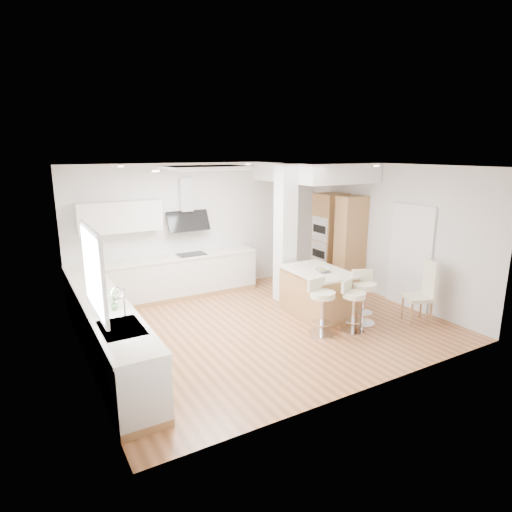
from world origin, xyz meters
TOP-DOWN VIEW (x-y plane):
  - ground at (0.00, 0.00)m, footprint 6.00×6.00m
  - ceiling at (0.00, 0.00)m, footprint 6.00×5.00m
  - wall_back at (0.00, 2.50)m, footprint 6.00×0.04m
  - wall_left at (-3.00, 0.00)m, footprint 0.04×5.00m
  - wall_right at (3.00, 0.00)m, footprint 0.04×5.00m
  - skylight at (-0.79, 0.60)m, footprint 4.10×2.10m
  - window_left at (-2.96, -0.90)m, footprint 0.06×1.28m
  - doorway_right at (2.97, -0.60)m, footprint 0.05×1.00m
  - counter_left at (-2.70, 0.23)m, footprint 0.63×4.50m
  - counter_back at (-0.91, 2.22)m, footprint 3.62×0.63m
  - pillar at (1.05, 0.95)m, footprint 0.35×0.35m
  - soffit at (2.10, 1.40)m, footprint 1.78×2.20m
  - oven_column at (2.68, 1.23)m, footprint 0.63×1.21m
  - peninsula at (1.15, -0.03)m, footprint 0.98×1.45m
  - bar_stool_a at (0.62, -0.82)m, footprint 0.49×0.49m
  - bar_stool_b at (1.16, -0.99)m, footprint 0.54×0.54m
  - bar_stool_c at (1.56, -0.83)m, footprint 0.58×0.58m
  - dining_chair at (2.55, -1.31)m, footprint 0.59×0.59m

SIDE VIEW (x-z plane):
  - ground at x=0.00m, z-range 0.00..0.00m
  - ceiling at x=0.00m, z-range -0.01..0.01m
  - peninsula at x=1.15m, z-range -0.03..0.90m
  - counter_left at x=-2.70m, z-range -0.22..1.13m
  - bar_stool_b at x=1.16m, z-range 0.06..0.96m
  - bar_stool_a at x=0.62m, z-range 0.06..1.03m
  - bar_stool_c at x=1.56m, z-range 0.06..1.04m
  - dining_chair at x=2.55m, z-range 0.04..1.20m
  - counter_back at x=-0.91m, z-range -0.55..1.95m
  - doorway_right at x=2.97m, z-range -0.05..2.05m
  - oven_column at x=2.68m, z-range 0.00..2.10m
  - wall_back at x=0.00m, z-range 0.00..2.80m
  - wall_left at x=-3.00m, z-range 0.00..2.80m
  - wall_right at x=3.00m, z-range 0.00..2.80m
  - pillar at x=1.05m, z-range 0.00..2.80m
  - window_left at x=-2.96m, z-range 1.16..2.23m
  - soffit at x=2.10m, z-range 2.40..2.80m
  - skylight at x=-0.79m, z-range 2.74..2.80m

